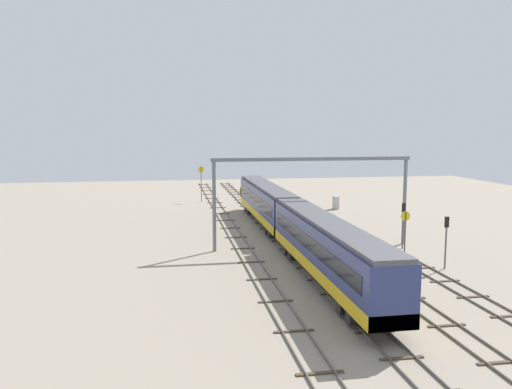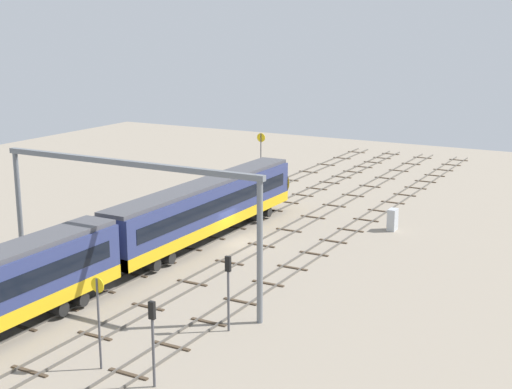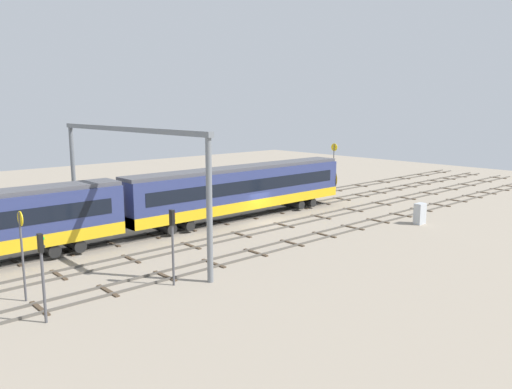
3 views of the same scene
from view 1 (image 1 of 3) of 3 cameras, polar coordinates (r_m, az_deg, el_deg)
name	(u,v)px [view 1 (image 1 of 3)]	position (r m, az deg, el deg)	size (l,w,h in m)	color
ground_plane	(283,223)	(64.99, 2.97, -3.12)	(110.98, 110.98, 0.00)	gray
track_near_foreground	(336,220)	(66.82, 8.80, -2.85)	(94.98, 2.40, 0.16)	#59544C
track_second_near	(301,221)	(65.52, 4.95, -2.99)	(94.98, 2.40, 0.16)	#59544C
track_with_train	(265,223)	(64.53, 0.95, -3.12)	(94.98, 2.40, 0.16)	#59544C
track_second_far	(228,224)	(63.85, -3.14, -3.24)	(94.98, 2.40, 0.16)	#59544C
train	(288,220)	(51.85, 3.52, -2.82)	(50.40, 3.24, 4.80)	navy
overhead_gantry	(313,179)	(50.85, 6.28, 1.68)	(0.40, 19.98, 8.99)	slate
speed_sign_near_foreground	(201,179)	(83.53, -6.08, 1.77)	(0.14, 0.99, 5.67)	#4C4C51
speed_sign_mid_trackside	(405,233)	(44.74, 16.13, -4.12)	(0.14, 0.81, 4.97)	#4C4C51
signal_light_trackside_approach	(403,219)	(52.64, 15.95, -2.59)	(0.31, 0.32, 4.54)	#4C4C51
signal_light_trackside_departure	(446,235)	(46.23, 20.25, -4.19)	(0.31, 0.32, 4.46)	#4C4C51
relay_cabinet	(336,203)	(76.49, 8.81, -0.89)	(1.10, 0.69, 1.89)	#B2B7BC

